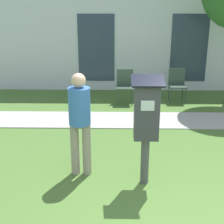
{
  "coord_description": "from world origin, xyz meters",
  "views": [
    {
      "loc": [
        -0.74,
        -3.18,
        2.44
      ],
      "look_at": [
        -0.82,
        1.0,
        1.05
      ],
      "focal_mm": 50.0,
      "sensor_mm": 36.0,
      "label": 1
    }
  ],
  "objects_px": {
    "outdoor_chair_left": "(125,83)",
    "outdoor_chair_middle": "(177,82)",
    "person_standing": "(80,117)",
    "parking_meter": "(146,117)"
  },
  "relations": [
    {
      "from": "outdoor_chair_left",
      "to": "outdoor_chair_middle",
      "type": "distance_m",
      "value": 1.44
    },
    {
      "from": "parking_meter",
      "to": "outdoor_chair_middle",
      "type": "distance_m",
      "value": 4.5
    },
    {
      "from": "parking_meter",
      "to": "person_standing",
      "type": "relative_size",
      "value": 1.01
    },
    {
      "from": "person_standing",
      "to": "outdoor_chair_middle",
      "type": "relative_size",
      "value": 1.76
    },
    {
      "from": "person_standing",
      "to": "outdoor_chair_middle",
      "type": "bearing_deg",
      "value": 46.76
    },
    {
      "from": "outdoor_chair_left",
      "to": "outdoor_chair_middle",
      "type": "bearing_deg",
      "value": 14.86
    },
    {
      "from": "outdoor_chair_left",
      "to": "person_standing",
      "type": "bearing_deg",
      "value": -92.48
    },
    {
      "from": "parking_meter",
      "to": "person_standing",
      "type": "bearing_deg",
      "value": 165.43
    },
    {
      "from": "outdoor_chair_middle",
      "to": "outdoor_chair_left",
      "type": "bearing_deg",
      "value": 173.15
    },
    {
      "from": "person_standing",
      "to": "outdoor_chair_middle",
      "type": "height_order",
      "value": "person_standing"
    }
  ]
}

